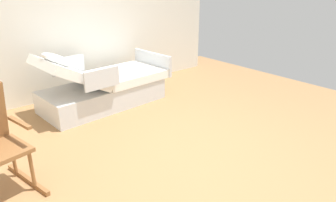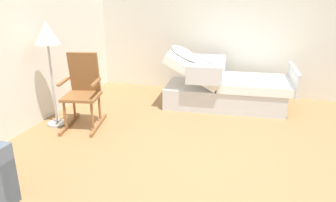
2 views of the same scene
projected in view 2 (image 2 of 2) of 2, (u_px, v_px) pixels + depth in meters
ground_plane at (212, 168)px, 3.64m from camera, size 7.11×7.11×0.00m
side_wall at (241, 20)px, 5.82m from camera, size 0.10×5.55×2.70m
hospital_bed at (225, 88)px, 5.45m from camera, size 1.12×2.13×1.05m
rocking_chair at (83, 91)px, 4.64m from camera, size 0.84×0.62×1.05m
floor_lamp at (47, 40)px, 4.39m from camera, size 0.34×0.34×1.48m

